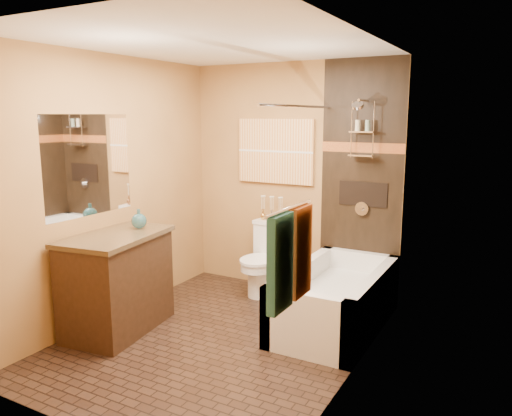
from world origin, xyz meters
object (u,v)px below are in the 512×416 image
Objects in this scene: toilet at (264,258)px; vanity at (117,282)px; sunset_painting at (276,151)px; bathtub at (336,304)px.

vanity is at bearing -111.24° from toilet.
sunset_painting is 0.82× the size of vanity.
toilet is 1.65m from vanity.
sunset_painting is 2.18m from vanity.
vanity is at bearing -112.77° from sunset_painting.
toilet is at bearing 56.04° from vanity.
bathtub is 2.01m from vanity.
toilet reaches higher than bathtub.
bathtub is 1.91× the size of toilet.
bathtub is 1.11m from toilet.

